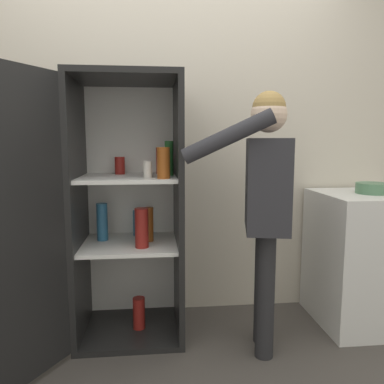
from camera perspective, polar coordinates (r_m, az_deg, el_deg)
name	(u,v)px	position (r m, az deg, el deg)	size (l,w,h in m)	color
wall_back	(168,139)	(2.73, -3.66, 8.06)	(7.00, 0.06, 2.55)	beige
refrigerator	(108,212)	(2.36, -12.62, -3.03)	(1.05, 1.16, 1.66)	black
person	(265,191)	(2.21, 11.11, 0.09)	(0.68, 0.55, 1.54)	#262628
counter	(366,258)	(2.89, 24.95, -9.16)	(0.66, 0.63, 0.91)	white
bowl	(373,188)	(2.79, 25.84, 0.52)	(0.22, 0.22, 0.07)	#517F5B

